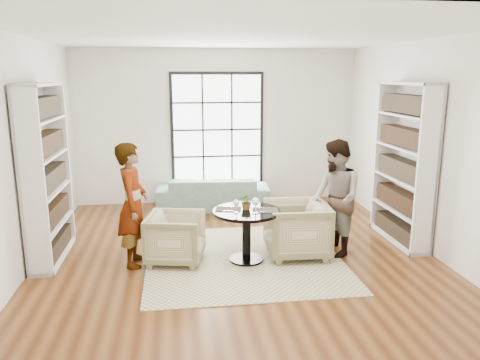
{
  "coord_description": "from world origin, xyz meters",
  "views": [
    {
      "loc": [
        -0.81,
        -6.17,
        2.51
      ],
      "look_at": [
        0.1,
        0.4,
        1.01
      ],
      "focal_mm": 35.0,
      "sensor_mm": 36.0,
      "label": 1
    }
  ],
  "objects": [
    {
      "name": "ground",
      "position": [
        0.0,
        0.0,
        0.0
      ],
      "size": [
        6.0,
        6.0,
        0.0
      ],
      "primitive_type": "plane",
      "color": "brown"
    },
    {
      "name": "room_shell",
      "position": [
        0.0,
        0.54,
        1.26
      ],
      "size": [
        6.0,
        6.01,
        6.0
      ],
      "color": "silver",
      "rests_on": "ground"
    },
    {
      "name": "rug",
      "position": [
        0.07,
        -0.13,
        0.01
      ],
      "size": [
        2.66,
        2.66,
        0.01
      ],
      "primitive_type": "cube",
      "rotation": [
        0.0,
        0.0,
        -0.0
      ],
      "color": "#BFB78F",
      "rests_on": "ground"
    },
    {
      "name": "pedestal_table",
      "position": [
        0.1,
        -0.21,
        0.53
      ],
      "size": [
        0.91,
        0.91,
        0.73
      ],
      "rotation": [
        0.0,
        0.0,
        -0.17
      ],
      "color": "black",
      "rests_on": "ground"
    },
    {
      "name": "sofa",
      "position": [
        -0.14,
        2.45,
        0.31
      ],
      "size": [
        2.16,
        1.0,
        0.61
      ],
      "primitive_type": "imported",
      "rotation": [
        0.0,
        0.0,
        3.05
      ],
      "color": "#769E98",
      "rests_on": "ground"
    },
    {
      "name": "armchair_left",
      "position": [
        -0.85,
        -0.1,
        0.34
      ],
      "size": [
        0.88,
        0.86,
        0.68
      ],
      "primitive_type": "imported",
      "rotation": [
        0.0,
        0.0,
        1.37
      ],
      "color": "tan",
      "rests_on": "ground"
    },
    {
      "name": "armchair_right",
      "position": [
        0.82,
        -0.1,
        0.39
      ],
      "size": [
        0.88,
        0.86,
        0.78
      ],
      "primitive_type": "imported",
      "rotation": [
        0.0,
        0.0,
        -1.61
      ],
      "color": "#C4C38C",
      "rests_on": "ground"
    },
    {
      "name": "person_left",
      "position": [
        -1.4,
        -0.1,
        0.83
      ],
      "size": [
        0.44,
        0.63,
        1.66
      ],
      "primitive_type": "imported",
      "rotation": [
        0.0,
        0.0,
        1.49
      ],
      "color": "gray",
      "rests_on": "ground"
    },
    {
      "name": "person_right",
      "position": [
        1.37,
        -0.1,
        0.82
      ],
      "size": [
        0.67,
        0.83,
        1.64
      ],
      "primitive_type": "imported",
      "rotation": [
        0.0,
        0.0,
        -1.51
      ],
      "color": "gray",
      "rests_on": "ground"
    },
    {
      "name": "placemat_left",
      "position": [
        -0.14,
        -0.14,
        0.73
      ],
      "size": [
        0.38,
        0.31,
        0.01
      ],
      "primitive_type": "cube",
      "rotation": [
        0.0,
        0.0,
        -0.17
      ],
      "color": "black",
      "rests_on": "pedestal_table"
    },
    {
      "name": "placemat_right",
      "position": [
        0.34,
        -0.26,
        0.73
      ],
      "size": [
        0.38,
        0.31,
        0.01
      ],
      "primitive_type": "cube",
      "rotation": [
        0.0,
        0.0,
        -0.17
      ],
      "color": "black",
      "rests_on": "pedestal_table"
    },
    {
      "name": "cutlery_left",
      "position": [
        -0.14,
        -0.14,
        0.74
      ],
      "size": [
        0.18,
        0.24,
        0.01
      ],
      "primitive_type": null,
      "rotation": [
        0.0,
        0.0,
        -0.17
      ],
      "color": "silver",
      "rests_on": "placemat_left"
    },
    {
      "name": "cutlery_right",
      "position": [
        0.34,
        -0.26,
        0.74
      ],
      "size": [
        0.18,
        0.24,
        0.01
      ],
      "primitive_type": null,
      "rotation": [
        0.0,
        0.0,
        -0.17
      ],
      "color": "silver",
      "rests_on": "placemat_right"
    },
    {
      "name": "wine_glass_left",
      "position": [
        -0.05,
        -0.31,
        0.86
      ],
      "size": [
        0.08,
        0.08,
        0.18
      ],
      "color": "silver",
      "rests_on": "pedestal_table"
    },
    {
      "name": "wine_glass_right",
      "position": [
        0.19,
        -0.38,
        0.88
      ],
      "size": [
        0.1,
        0.1,
        0.21
      ],
      "color": "silver",
      "rests_on": "pedestal_table"
    },
    {
      "name": "flower_centerpiece",
      "position": [
        0.11,
        -0.18,
        0.84
      ],
      "size": [
        0.23,
        0.2,
        0.23
      ],
      "primitive_type": "imported",
      "rotation": [
        0.0,
        0.0,
        -0.12
      ],
      "color": "gray",
      "rests_on": "pedestal_table"
    }
  ]
}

